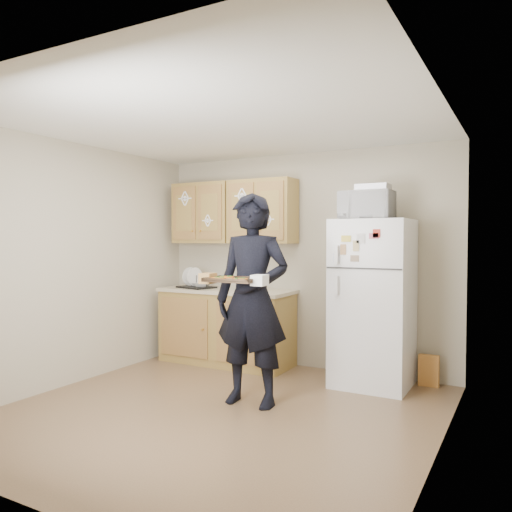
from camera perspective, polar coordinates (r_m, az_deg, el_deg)
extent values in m
plane|color=brown|center=(4.55, -4.28, -17.36)|extent=(3.60, 3.60, 0.00)
plane|color=white|center=(4.40, -4.37, 15.04)|extent=(3.60, 3.60, 0.00)
cube|color=#B5AA92|center=(5.89, 5.28, -0.50)|extent=(3.60, 0.04, 2.50)
cube|color=#B5AA92|center=(2.96, -23.72, -3.13)|extent=(3.60, 0.04, 2.50)
cube|color=#B5AA92|center=(5.49, -20.28, -0.80)|extent=(0.04, 3.60, 2.50)
cube|color=#B5AA92|center=(3.64, 20.15, -2.15)|extent=(0.04, 3.60, 2.50)
cube|color=white|center=(5.25, 13.22, -5.23)|extent=(0.75, 0.70, 1.70)
cube|color=olive|center=(6.09, -3.40, -8.18)|extent=(1.60, 0.60, 0.86)
cube|color=beige|center=(6.03, -3.41, -3.97)|extent=(1.64, 0.64, 0.04)
cube|color=olive|center=(6.33, -5.86, 4.87)|extent=(0.80, 0.33, 0.75)
cube|color=olive|center=(5.91, 0.73, 5.09)|extent=(0.80, 0.33, 0.75)
cube|color=#EDAC53|center=(5.50, 19.14, -12.27)|extent=(0.20, 0.07, 0.32)
imported|color=black|center=(4.52, -0.44, -4.95)|extent=(0.73, 0.50, 1.92)
cube|color=black|center=(4.26, -2.64, -2.80)|extent=(0.46, 0.35, 0.04)
cylinder|color=orange|center=(4.24, -4.32, -2.59)|extent=(0.15, 0.15, 0.02)
cylinder|color=orange|center=(4.14, -1.85, -2.70)|extent=(0.15, 0.15, 0.02)
cylinder|color=orange|center=(4.37, -3.38, -2.46)|extent=(0.15, 0.15, 0.02)
imported|color=white|center=(5.19, 12.53, 5.68)|extent=(0.52, 0.35, 0.29)
cube|color=silver|center=(5.22, 13.24, 7.61)|extent=(0.32, 0.23, 0.07)
cube|color=black|center=(6.17, -6.83, -2.87)|extent=(0.49, 0.41, 0.17)
imported|color=silver|center=(6.13, -6.21, -3.23)|extent=(0.28, 0.28, 0.06)
imported|color=white|center=(5.72, -0.73, -3.08)|extent=(0.11, 0.11, 0.20)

